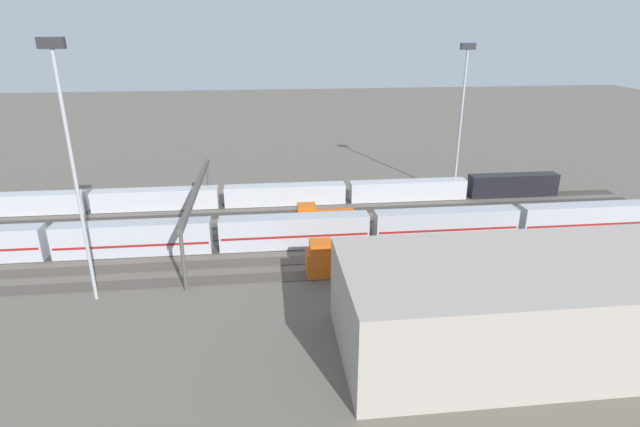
% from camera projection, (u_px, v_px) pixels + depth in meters
% --- Properties ---
extents(ground_plane, '(400.00, 400.00, 0.00)m').
position_uv_depth(ground_plane, '(274.00, 235.00, 82.96)').
color(ground_plane, '#60594F').
extents(track_bed_0, '(140.00, 2.80, 0.12)m').
position_uv_depth(track_bed_0, '(272.00, 204.00, 96.89)').
color(track_bed_0, '#3D3833').
rests_on(track_bed_0, ground_plane).
extents(track_bed_1, '(140.00, 2.80, 0.12)m').
position_uv_depth(track_bed_1, '(273.00, 214.00, 92.24)').
color(track_bed_1, '#3D3833').
rests_on(track_bed_1, ground_plane).
extents(track_bed_2, '(140.00, 2.80, 0.12)m').
position_uv_depth(track_bed_2, '(274.00, 224.00, 87.59)').
color(track_bed_2, '#4C443D').
rests_on(track_bed_2, ground_plane).
extents(track_bed_3, '(140.00, 2.80, 0.12)m').
position_uv_depth(track_bed_3, '(274.00, 235.00, 82.94)').
color(track_bed_3, '#4C443D').
rests_on(track_bed_3, ground_plane).
extents(track_bed_4, '(140.00, 2.80, 0.12)m').
position_uv_depth(track_bed_4, '(275.00, 247.00, 78.29)').
color(track_bed_4, '#3D3833').
rests_on(track_bed_4, ground_plane).
extents(track_bed_5, '(140.00, 2.80, 0.12)m').
position_uv_depth(track_bed_5, '(276.00, 261.00, 73.65)').
color(track_bed_5, '#4C443D').
rests_on(track_bed_5, ground_plane).
extents(track_bed_6, '(140.00, 2.80, 0.12)m').
position_uv_depth(track_bed_6, '(277.00, 277.00, 69.00)').
color(track_bed_6, '#4C443D').
rests_on(track_bed_6, ground_plane).
extents(train_on_track_3, '(10.00, 3.00, 5.00)m').
position_uv_depth(train_on_track_3, '(323.00, 221.00, 83.05)').
color(train_on_track_3, '#D85914').
rests_on(train_on_track_3, ground_plane).
extents(train_on_track_4, '(119.80, 3.06, 5.00)m').
position_uv_depth(train_on_track_4, '(295.00, 231.00, 77.72)').
color(train_on_track_4, '#A8AAB2').
rests_on(train_on_track_4, ground_plane).
extents(train_on_track_0, '(114.80, 3.00, 4.40)m').
position_uv_depth(train_on_track_0, '(278.00, 194.00, 96.30)').
color(train_on_track_0, black).
rests_on(train_on_track_0, ground_plane).
extents(train_on_track_6, '(10.00, 3.00, 5.00)m').
position_uv_depth(train_on_track_6, '(340.00, 260.00, 69.17)').
color(train_on_track_6, '#D85914').
rests_on(train_on_track_6, ground_plane).
extents(light_mast_0, '(2.80, 0.70, 29.45)m').
position_uv_depth(light_mast_0, '(463.00, 103.00, 96.18)').
color(light_mast_0, '#9EA0A5').
rests_on(light_mast_0, ground_plane).
extents(light_mast_1, '(2.80, 0.70, 31.39)m').
position_uv_depth(light_mast_1, '(70.00, 147.00, 56.81)').
color(light_mast_1, '#9EA0A5').
rests_on(light_mast_1, ground_plane).
extents(signal_gantry, '(0.70, 35.00, 8.80)m').
position_uv_depth(signal_gantry, '(197.00, 194.00, 79.01)').
color(signal_gantry, '#4C4742').
rests_on(signal_gantry, ground_plane).
extents(maintenance_shed, '(37.49, 17.42, 10.02)m').
position_uv_depth(maintenance_shed, '(519.00, 306.00, 52.45)').
color(maintenance_shed, '#9E9389').
rests_on(maintenance_shed, ground_plane).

